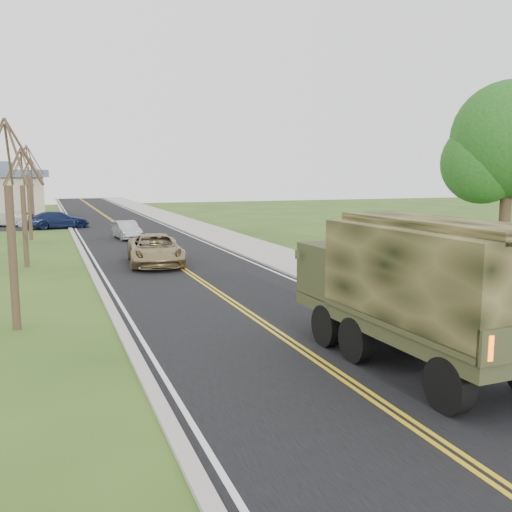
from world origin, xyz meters
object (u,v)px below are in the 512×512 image
suv_champagne (155,250)px  sedan_silver (127,230)px  military_truck (416,283)px  pickup_navy (400,254)px

suv_champagne → sedan_silver: suv_champagne is taller
military_truck → sedan_silver: (-2.72, 29.02, -1.41)m
military_truck → sedan_silver: military_truck is taller
sedan_silver → pickup_navy: (10.21, -17.56, 0.16)m
suv_champagne → pickup_navy: (10.41, -5.75, 0.02)m
sedan_silver → pickup_navy: size_ratio=0.70×
suv_champagne → pickup_navy: size_ratio=1.01×
military_truck → sedan_silver: size_ratio=1.89×
military_truck → pickup_navy: military_truck is taller
military_truck → suv_champagne: bearing=97.4°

